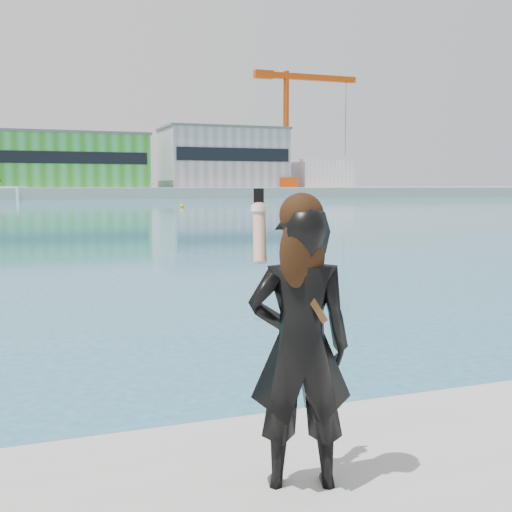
{
  "coord_description": "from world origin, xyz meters",
  "views": [
    {
      "loc": [
        -1.53,
        -3.3,
        2.49
      ],
      "look_at": [
        -0.08,
        0.57,
        2.03
      ],
      "focal_mm": 45.0,
      "sensor_mm": 36.0,
      "label": 1
    }
  ],
  "objects_px": {
    "buoy_extra": "(258,219)",
    "dock_crane": "(291,125)",
    "buoy_near": "(182,207)",
    "woman": "(300,339)"
  },
  "relations": [
    {
      "from": "buoy_extra",
      "to": "dock_crane",
      "type": "bearing_deg",
      "value": 64.85
    },
    {
      "from": "buoy_extra",
      "to": "woman",
      "type": "height_order",
      "value": "woman"
    },
    {
      "from": "buoy_near",
      "to": "woman",
      "type": "distance_m",
      "value": 68.81
    },
    {
      "from": "woman",
      "to": "dock_crane",
      "type": "bearing_deg",
      "value": -96.32
    },
    {
      "from": "buoy_extra",
      "to": "woman",
      "type": "xyz_separation_m",
      "value": [
        -15.3,
        -41.23,
        1.65
      ]
    },
    {
      "from": "dock_crane",
      "to": "woman",
      "type": "xyz_separation_m",
      "value": [
        -53.28,
        -122.13,
        -13.42
      ]
    },
    {
      "from": "dock_crane",
      "to": "buoy_near",
      "type": "xyz_separation_m",
      "value": [
        -37.39,
        -55.2,
        -15.07
      ]
    },
    {
      "from": "buoy_near",
      "to": "buoy_extra",
      "type": "relative_size",
      "value": 1.0
    },
    {
      "from": "buoy_near",
      "to": "buoy_extra",
      "type": "bearing_deg",
      "value": -91.32
    },
    {
      "from": "dock_crane",
      "to": "buoy_extra",
      "type": "distance_m",
      "value": 90.63
    }
  ]
}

